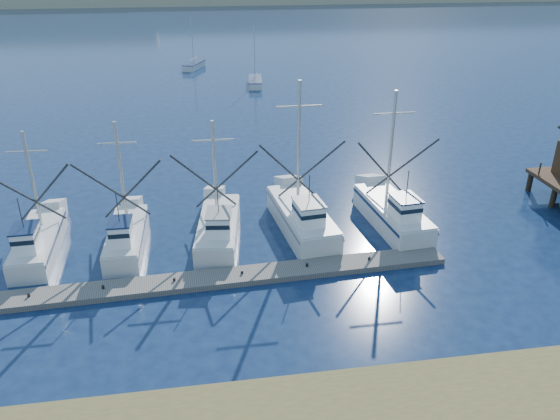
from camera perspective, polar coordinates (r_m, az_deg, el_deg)
The scene contains 5 objects.
ground at distance 29.70m, azimuth 8.50°, elevation -11.72°, with size 500.00×500.00×0.00m, color #0D1B3C.
floating_dock at distance 32.89m, azimuth -5.71°, elevation -7.06°, with size 27.37×1.82×0.36m, color #68645D.
trawler_fleet at distance 36.97m, azimuth -3.93°, elevation -1.66°, with size 26.84×9.06×10.22m.
sailboat_near at distance 81.30m, azimuth -2.60°, elevation 13.22°, with size 2.46×6.54×8.10m.
sailboat_far at distance 94.41m, azimuth -8.98°, elevation 14.68°, with size 3.88×6.05×8.10m.
Camera 1 is at (-7.84, -22.40, 17.85)m, focal length 35.00 mm.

